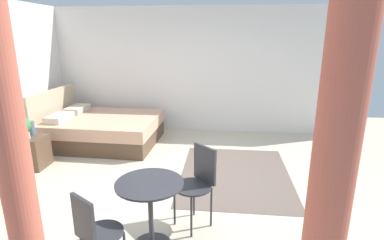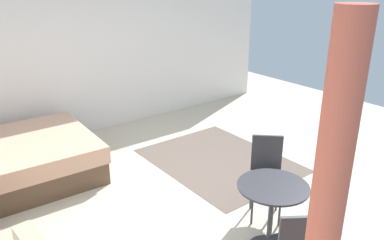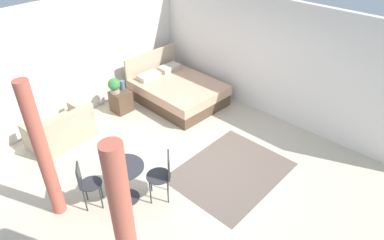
{
  "view_description": "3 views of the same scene",
  "coord_description": "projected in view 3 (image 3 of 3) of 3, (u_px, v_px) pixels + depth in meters",
  "views": [
    {
      "loc": [
        -4.01,
        -0.39,
        2.1
      ],
      "look_at": [
        0.77,
        0.13,
        0.74
      ],
      "focal_mm": 28.28,
      "sensor_mm": 36.0,
      "label": 1
    },
    {
      "loc": [
        -3.47,
        2.8,
        2.56
      ],
      "look_at": [
        0.21,
        0.0,
        0.81
      ],
      "focal_mm": 36.21,
      "sensor_mm": 36.0,
      "label": 2
    },
    {
      "loc": [
        -3.72,
        -3.34,
        4.43
      ],
      "look_at": [
        0.27,
        0.36,
        0.78
      ],
      "focal_mm": 31.82,
      "sensor_mm": 36.0,
      "label": 3
    }
  ],
  "objects": [
    {
      "name": "ground_plane",
      "position": [
        196.0,
        166.0,
        6.63
      ],
      "size": [
        8.23,
        9.75,
        0.02
      ],
      "primitive_type": "cube",
      "color": "beige"
    },
    {
      "name": "wall_back",
      "position": [
        88.0,
        54.0,
        7.78
      ],
      "size": [
        8.23,
        0.12,
        2.69
      ],
      "primitive_type": "cube",
      "color": "silver",
      "rests_on": "ground"
    },
    {
      "name": "wall_right",
      "position": [
        277.0,
        61.0,
        7.46
      ],
      "size": [
        0.12,
        6.75,
        2.69
      ],
      "primitive_type": "cube",
      "color": "silver",
      "rests_on": "ground"
    },
    {
      "name": "area_rug",
      "position": [
        231.0,
        171.0,
        6.48
      ],
      "size": [
        2.13,
        1.67,
        0.01
      ],
      "primitive_type": "cube",
      "color": "#66564C",
      "rests_on": "ground"
    },
    {
      "name": "bed",
      "position": [
        177.0,
        91.0,
        8.53
      ],
      "size": [
        1.69,
        2.16,
        1.06
      ],
      "color": "brown",
      "rests_on": "ground"
    },
    {
      "name": "couch",
      "position": [
        61.0,
        131.0,
        7.1
      ],
      "size": [
        1.32,
        0.89,
        0.79
      ],
      "color": "tan",
      "rests_on": "ground"
    },
    {
      "name": "nightstand",
      "position": [
        121.0,
        101.0,
        8.16
      ],
      "size": [
        0.42,
        0.43,
        0.52
      ],
      "color": "brown",
      "rests_on": "ground"
    },
    {
      "name": "potted_plant",
      "position": [
        114.0,
        85.0,
        7.88
      ],
      "size": [
        0.28,
        0.28,
        0.36
      ],
      "color": "tan",
      "rests_on": "nightstand"
    },
    {
      "name": "vase",
      "position": [
        122.0,
        85.0,
        8.05
      ],
      "size": [
        0.12,
        0.12,
        0.23
      ],
      "color": "slate",
      "rests_on": "nightstand"
    },
    {
      "name": "balcony_table",
      "position": [
        125.0,
        177.0,
        5.64
      ],
      "size": [
        0.67,
        0.67,
        0.73
      ],
      "color": "#2D2D33",
      "rests_on": "ground"
    },
    {
      "name": "cafe_chair_near_window",
      "position": [
        86.0,
        182.0,
        5.5
      ],
      "size": [
        0.5,
        0.5,
        0.87
      ],
      "color": "#2D2D33",
      "rests_on": "ground"
    },
    {
      "name": "cafe_chair_near_couch",
      "position": [
        163.0,
        172.0,
        5.65
      ],
      "size": [
        0.59,
        0.59,
        0.92
      ],
      "color": "#2D2D33",
      "rests_on": "ground"
    },
    {
      "name": "curtain_left",
      "position": [
        124.0,
        227.0,
        3.93
      ],
      "size": [
        0.25,
        0.25,
        2.42
      ],
      "color": "#C15B47",
      "rests_on": "ground"
    },
    {
      "name": "curtain_right",
      "position": [
        43.0,
        154.0,
        5.03
      ],
      "size": [
        0.21,
        0.21,
        2.42
      ],
      "color": "#C15B47",
      "rests_on": "ground"
    }
  ]
}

